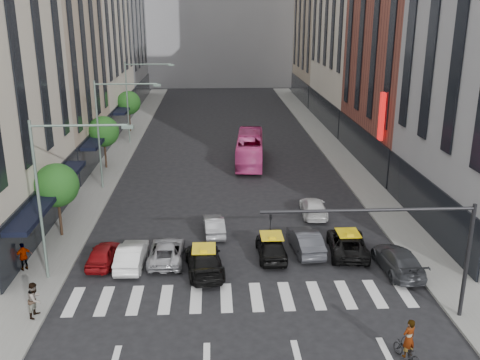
{
  "coord_description": "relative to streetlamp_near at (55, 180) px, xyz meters",
  "views": [
    {
      "loc": [
        -1.57,
        -23.57,
        14.61
      ],
      "look_at": [
        0.14,
        9.43,
        4.0
      ],
      "focal_mm": 40.0,
      "sensor_mm": 36.0,
      "label": 1
    }
  ],
  "objects": [
    {
      "name": "car_grey_mid",
      "position": [
        14.16,
        2.92,
        -5.17
      ],
      "size": [
        1.93,
        4.56,
        1.46
      ],
      "primitive_type": "imported",
      "rotation": [
        0.0,
        0.0,
        3.23
      ],
      "color": "#393A40",
      "rests_on": "ground"
    },
    {
      "name": "sidewalk_right",
      "position": [
        21.54,
        26.0,
        -5.83
      ],
      "size": [
        3.0,
        96.0,
        0.15
      ],
      "primitive_type": "cube",
      "color": "slate",
      "rests_on": "ground"
    },
    {
      "name": "building_left_b",
      "position": [
        -6.96,
        24.0,
        6.1
      ],
      "size": [
        8.0,
        16.0,
        24.0
      ],
      "primitive_type": "cube",
      "color": "tan",
      "rests_on": "ground"
    },
    {
      "name": "car_row2_right",
      "position": [
        15.82,
        9.08,
        -5.27
      ],
      "size": [
        2.0,
        4.43,
        1.26
      ],
      "primitive_type": "imported",
      "rotation": [
        0.0,
        0.0,
        3.09
      ],
      "color": "silver",
      "rests_on": "ground"
    },
    {
      "name": "streetlamp_far",
      "position": [
        0.0,
        32.0,
        0.0
      ],
      "size": [
        5.38,
        0.25,
        9.0
      ],
      "color": "gray",
      "rests_on": "sidewalk_left"
    },
    {
      "name": "streetlamp_near",
      "position": [
        0.0,
        0.0,
        0.0
      ],
      "size": [
        5.38,
        0.25,
        9.0
      ],
      "color": "gray",
      "rests_on": "sidewalk_left"
    },
    {
      "name": "traffic_signal",
      "position": [
        17.74,
        -5.0,
        -1.43
      ],
      "size": [
        10.1,
        0.2,
        6.0
      ],
      "color": "black",
      "rests_on": "ground"
    },
    {
      "name": "pedestrian_far",
      "position": [
        -2.56,
        1.01,
        -4.91
      ],
      "size": [
        1.03,
        0.93,
        1.68
      ],
      "primitive_type": "imported",
      "rotation": [
        0.0,
        0.0,
        3.81
      ],
      "color": "gray",
      "rests_on": "sidewalk_left"
    },
    {
      "name": "streetlamp_mid",
      "position": [
        0.0,
        16.0,
        0.0
      ],
      "size": [
        5.38,
        0.25,
        9.0
      ],
      "color": "gray",
      "rests_on": "sidewalk_left"
    },
    {
      "name": "tree_mid",
      "position": [
        -1.76,
        22.0,
        -2.25
      ],
      "size": [
        2.88,
        2.88,
        4.95
      ],
      "color": "black",
      "rests_on": "sidewalk_left"
    },
    {
      "name": "building_left_d",
      "position": [
        -6.96,
        61.0,
        9.1
      ],
      "size": [
        8.0,
        18.0,
        30.0
      ],
      "primitive_type": "cube",
      "color": "gray",
      "rests_on": "ground"
    },
    {
      "name": "car_grey_curb",
      "position": [
        19.1,
        0.01,
        -5.2
      ],
      "size": [
        2.18,
        4.93,
        1.41
      ],
      "primitive_type": "imported",
      "rotation": [
        0.0,
        0.0,
        3.18
      ],
      "color": "#37393E",
      "rests_on": "ground"
    },
    {
      "name": "car_white_front",
      "position": [
        3.55,
        1.51,
        -5.21
      ],
      "size": [
        1.61,
        4.26,
        1.39
      ],
      "primitive_type": "imported",
      "rotation": [
        0.0,
        0.0,
        3.11
      ],
      "color": "silver",
      "rests_on": "ground"
    },
    {
      "name": "building_right_d",
      "position": [
        27.04,
        61.0,
        8.1
      ],
      "size": [
        8.0,
        18.0,
        28.0
      ],
      "primitive_type": "cube",
      "color": "tan",
      "rests_on": "ground"
    },
    {
      "name": "taxi_center",
      "position": [
        11.94,
        2.2,
        -5.19
      ],
      "size": [
        1.74,
        4.2,
        1.42
      ],
      "primitive_type": "imported",
      "rotation": [
        0.0,
        0.0,
        3.16
      ],
      "color": "black",
      "rests_on": "ground"
    },
    {
      "name": "motorcycle",
      "position": [
        16.73,
        -8.25,
        -5.45
      ],
      "size": [
        1.25,
        1.81,
        0.9
      ],
      "primitive_type": "imported",
      "rotation": [
        0.0,
        0.0,
        3.56
      ],
      "color": "black",
      "rests_on": "ground"
    },
    {
      "name": "tree_near",
      "position": [
        -1.76,
        6.0,
        -2.25
      ],
      "size": [
        2.88,
        2.88,
        4.95
      ],
      "color": "black",
      "rests_on": "sidewalk_left"
    },
    {
      "name": "sidewalk_left",
      "position": [
        -1.46,
        26.0,
        -5.83
      ],
      "size": [
        3.0,
        96.0,
        0.15
      ],
      "primitive_type": "cube",
      "color": "slate",
      "rests_on": "ground"
    },
    {
      "name": "ground",
      "position": [
        10.04,
        -4.0,
        -5.9
      ],
      "size": [
        160.0,
        160.0,
        0.0
      ],
      "primitive_type": "plane",
      "color": "black",
      "rests_on": "ground"
    },
    {
      "name": "pedestrian_near",
      "position": [
        -0.36,
        -4.0,
        -4.85
      ],
      "size": [
        0.83,
        0.98,
        1.81
      ],
      "primitive_type": "imported",
      "rotation": [
        0.0,
        0.0,
        1.4
      ],
      "color": "gray",
      "rests_on": "sidewalk_left"
    },
    {
      "name": "taxi_right",
      "position": [
        16.74,
        2.53,
        -5.23
      ],
      "size": [
        2.77,
        5.09,
        1.35
      ],
      "primitive_type": "imported",
      "rotation": [
        0.0,
        0.0,
        3.03
      ],
      "color": "black",
      "rests_on": "ground"
    },
    {
      "name": "rider",
      "position": [
        16.73,
        -8.25,
        -4.1
      ],
      "size": [
        0.78,
        0.66,
        1.8
      ],
      "primitive_type": "imported",
      "rotation": [
        0.0,
        0.0,
        3.56
      ],
      "color": "gray",
      "rests_on": "motorcycle"
    },
    {
      "name": "tree_far",
      "position": [
        -1.76,
        38.0,
        -2.25
      ],
      "size": [
        2.88,
        2.88,
        4.95
      ],
      "color": "black",
      "rests_on": "sidewalk_left"
    },
    {
      "name": "car_row2_left",
      "position": [
        8.44,
        6.01,
        -5.28
      ],
      "size": [
        1.6,
        3.87,
        1.24
      ],
      "primitive_type": "imported",
      "rotation": [
        0.0,
        0.0,
        3.22
      ],
      "color": "#A6A7AC",
      "rests_on": "ground"
    },
    {
      "name": "bus",
      "position": [
        12.08,
        23.36,
        -4.46
      ],
      "size": [
        3.34,
        10.58,
        2.9
      ],
      "primitive_type": "imported",
      "rotation": [
        0.0,
        0.0,
        3.05
      ],
      "color": "#DC408D",
      "rests_on": "ground"
    },
    {
      "name": "car_red",
      "position": [
        1.81,
        1.83,
        -5.27
      ],
      "size": [
        1.73,
        3.82,
        1.27
      ],
      "primitive_type": "imported",
      "rotation": [
        0.0,
        0.0,
        3.08
      ],
      "color": "maroon",
      "rests_on": "ground"
    },
    {
      "name": "taxi_left",
      "position": [
        7.85,
        0.54,
        -5.18
      ],
      "size": [
        2.61,
        5.19,
        1.45
      ],
      "primitive_type": "imported",
      "rotation": [
        0.0,
        0.0,
        3.26
      ],
      "color": "black",
      "rests_on": "ground"
    },
    {
      "name": "liberty_sign",
      "position": [
        22.64,
        16.0,
        0.1
      ],
      "size": [
        0.3,
        0.7,
        4.0
      ],
      "color": "red",
      "rests_on": "ground"
    },
    {
      "name": "building_right_b",
      "position": [
        27.04,
        23.0,
        7.1
      ],
      "size": [
        8.0,
        18.0,
        26.0
      ],
      "primitive_type": "cube",
      "color": "brown",
      "rests_on": "ground"
    },
    {
      "name": "car_silver",
      "position": [
        5.56,
        2.07,
        -5.29
      ],
      "size": [
        2.09,
        4.46,
        1.24
      ],
      "primitive_type": "imported",
      "rotation": [
        0.0,
        0.0,
        3.13
      ],
      "color": "#A6A6AB",
      "rests_on": "ground"
    }
  ]
}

